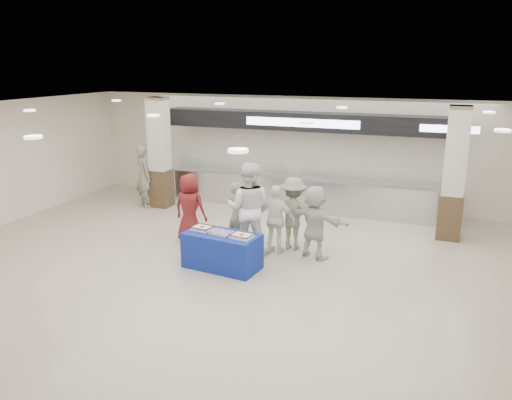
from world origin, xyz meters
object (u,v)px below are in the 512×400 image
at_px(cupcake_tray, 221,233).
at_px(civilian_white, 315,222).
at_px(sheet_cake_left, 202,228).
at_px(soldier_a, 237,214).
at_px(civilian_maroon, 190,208).
at_px(chef_short, 276,220).
at_px(soldier_b, 293,213).
at_px(soldier_bg, 144,176).
at_px(sheet_cake_right, 242,236).
at_px(display_table, 222,251).
at_px(chef_tall, 249,208).

height_order(cupcake_tray, civilian_white, civilian_white).
bearing_deg(sheet_cake_left, soldier_a, 79.04).
bearing_deg(civilian_maroon, chef_short, -176.54).
xyz_separation_m(civilian_maroon, chef_short, (2.14, 0.03, -0.05)).
bearing_deg(civilian_white, chef_short, 21.54).
bearing_deg(civilian_white, soldier_b, -11.46).
distance_m(cupcake_tray, civilian_white, 2.09).
height_order(civilian_white, soldier_bg, soldier_bg).
bearing_deg(civilian_maroon, soldier_bg, -36.51).
relative_size(sheet_cake_right, civilian_white, 0.28).
relative_size(sheet_cake_right, soldier_b, 0.27).
bearing_deg(cupcake_tray, sheet_cake_right, -5.61).
bearing_deg(civilian_maroon, sheet_cake_left, 131.24).
bearing_deg(display_table, chef_tall, 86.86).
relative_size(soldier_a, civilian_white, 0.93).
height_order(display_table, soldier_bg, soldier_bg).
bearing_deg(soldier_a, chef_short, -167.25).
distance_m(display_table, chef_tall, 1.25).
relative_size(civilian_maroon, civilian_white, 1.02).
distance_m(chef_short, soldier_bg, 5.29).
height_order(display_table, chef_short, chef_short).
bearing_deg(chef_tall, display_table, 70.87).
relative_size(display_table, sheet_cake_right, 3.37).
distance_m(sheet_cake_right, soldier_b, 1.79).
xyz_separation_m(soldier_a, chef_short, (1.00, -0.16, 0.02)).
relative_size(sheet_cake_left, cupcake_tray, 0.96).
relative_size(sheet_cake_left, chef_tall, 0.22).
xyz_separation_m(civilian_maroon, civilian_white, (3.02, 0.04, -0.01)).
bearing_deg(soldier_a, civilian_maroon, 30.69).
bearing_deg(soldier_b, chef_tall, 31.95).
xyz_separation_m(display_table, chef_tall, (0.18, 1.04, 0.66)).
xyz_separation_m(sheet_cake_right, soldier_a, (-0.71, 1.46, -0.03)).
relative_size(sheet_cake_left, civilian_maroon, 0.27).
bearing_deg(soldier_a, sheet_cake_right, 137.56).
relative_size(chef_tall, soldier_bg, 1.11).
distance_m(sheet_cake_left, civilian_maroon, 1.42).
xyz_separation_m(sheet_cake_left, chef_tall, (0.67, 0.96, 0.24)).
bearing_deg(soldier_bg, display_table, 178.05).
xyz_separation_m(civilian_maroon, soldier_b, (2.42, 0.42, 0.01)).
bearing_deg(sheet_cake_right, chef_tall, 104.59).
relative_size(soldier_b, soldier_bg, 0.90).
bearing_deg(civilian_white, sheet_cake_right, 69.09).
height_order(display_table, chef_tall, chef_tall).
height_order(chef_tall, civilian_white, chef_tall).
distance_m(sheet_cake_left, chef_tall, 1.20).
relative_size(civilian_maroon, chef_tall, 0.80).
distance_m(sheet_cake_right, cupcake_tray, 0.49).
bearing_deg(soldier_b, soldier_bg, -20.34).
bearing_deg(soldier_bg, sheet_cake_right, -179.54).
distance_m(display_table, civilian_maroon, 1.87).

